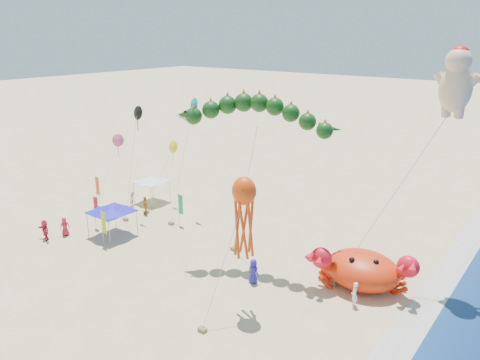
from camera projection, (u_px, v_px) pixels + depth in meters
name	position (u px, v px, depth m)	size (l,w,h in m)	color
ground	(245.00, 274.00, 34.87)	(320.00, 320.00, 0.00)	#D1B784
foam_strip	(406.00, 334.00, 27.95)	(320.00, 320.00, 0.00)	silver
crab_inflatable	(362.00, 269.00, 32.80)	(7.21, 6.21, 3.16)	red
dragon_kite	(256.00, 118.00, 33.60)	(11.62, 6.61, 12.62)	#113A10
cherub_kite	(456.00, 81.00, 29.92)	(6.46, 6.24, 16.45)	#FFCC9B
octopus_kite	(244.00, 211.00, 28.78)	(1.56, 4.58, 8.93)	#E9440C
canopy_blue	(111.00, 209.00, 40.87)	(3.58, 3.58, 2.71)	gray
canopy_white	(151.00, 180.00, 49.03)	(3.18, 3.18, 2.71)	gray
feather_flags	(119.00, 205.00, 43.19)	(11.20, 7.09, 3.20)	gray
beachgoers	(132.00, 230.00, 40.53)	(26.91, 10.91, 1.88)	#B71D2F
small_kites	(153.00, 136.00, 45.48)	(9.89, 7.63, 11.47)	#0D8895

